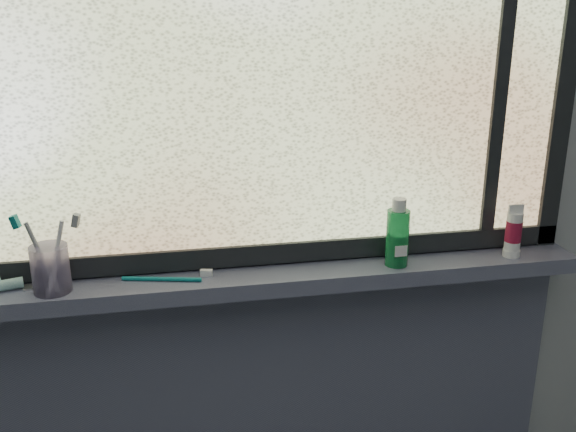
{
  "coord_description": "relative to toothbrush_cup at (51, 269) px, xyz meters",
  "views": [
    {
      "loc": [
        -0.21,
        -0.19,
        1.64
      ],
      "look_at": [
        0.03,
        1.05,
        1.22
      ],
      "focal_mm": 40.0,
      "sensor_mm": 36.0,
      "label": 1
    }
  ],
  "objects": [
    {
      "name": "frame_bottom",
      "position": [
        0.48,
        0.07,
        -0.02
      ],
      "size": [
        1.6,
        0.03,
        0.05
      ],
      "primitive_type": "cube",
      "color": "black",
      "rests_on": "windowsill"
    },
    {
      "name": "mouthwash_bottle",
      "position": [
        0.81,
        0.0,
        0.03
      ],
      "size": [
        0.07,
        0.07,
        0.14
      ],
      "primitive_type": "cylinder",
      "rotation": [
        0.0,
        0.0,
        -0.24
      ],
      "color": "green",
      "rests_on": "windowsill"
    },
    {
      "name": "toothbrush_lying",
      "position": [
        0.24,
        0.01,
        -0.05
      ],
      "size": [
        0.23,
        0.08,
        0.02
      ],
      "primitive_type": null,
      "rotation": [
        0.0,
        0.0,
        -0.23
      ],
      "color": "#0D7A7A",
      "rests_on": "windowsill"
    },
    {
      "name": "cream_tube",
      "position": [
        1.13,
        -0.0,
        0.02
      ],
      "size": [
        0.05,
        0.05,
        0.1
      ],
      "primitive_type": "cylinder",
      "rotation": [
        0.0,
        0.0,
        -0.38
      ],
      "color": "silver",
      "rests_on": "windowsill"
    },
    {
      "name": "window_pane",
      "position": [
        0.48,
        0.07,
        0.46
      ],
      "size": [
        1.5,
        0.01,
        1.0
      ],
      "primitive_type": "cube",
      "color": "silver",
      "rests_on": "wall_back"
    },
    {
      "name": "frame_mullion",
      "position": [
        1.08,
        0.07,
        0.46
      ],
      "size": [
        0.03,
        0.03,
        1.0
      ],
      "primitive_type": "cube",
      "color": "black",
      "rests_on": "wall_back"
    },
    {
      "name": "toothbrush_cup",
      "position": [
        0.0,
        0.0,
        0.0
      ],
      "size": [
        0.1,
        0.1,
        0.11
      ],
      "primitive_type": "cylinder",
      "rotation": [
        0.0,
        0.0,
        -0.2
      ],
      "color": "#A292C2",
      "rests_on": "windowsill"
    },
    {
      "name": "windowsill",
      "position": [
        0.48,
        0.02,
        -0.07
      ],
      "size": [
        1.62,
        0.14,
        0.04
      ],
      "primitive_type": "cube",
      "color": "#4E5269",
      "rests_on": "wall_back"
    },
    {
      "name": "wall_back",
      "position": [
        0.48,
        0.09,
        0.18
      ],
      "size": [
        3.0,
        0.01,
        2.5
      ],
      "primitive_type": "cube",
      "color": "#9EA3A8",
      "rests_on": "ground"
    },
    {
      "name": "frame_right",
      "position": [
        1.26,
        0.07,
        0.46
      ],
      "size": [
        0.05,
        0.03,
        1.1
      ],
      "primitive_type": "cube",
      "color": "black",
      "rests_on": "wall_back"
    }
  ]
}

